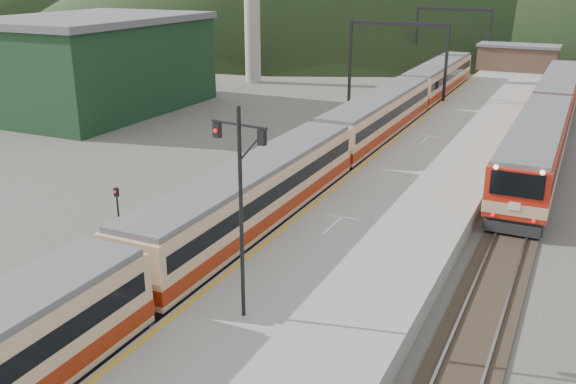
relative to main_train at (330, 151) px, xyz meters
The scene contains 13 objects.
track_main 9.11m from the main_train, 90.00° to the left, with size 2.60×200.00×0.23m.
track_far 10.40m from the main_train, 119.29° to the left, with size 2.60×200.00×0.23m.
track_second 14.67m from the main_train, 37.78° to the left, with size 2.60×200.00×0.23m.
platform 9.02m from the main_train, 50.99° to the left, with size 8.00×100.00×1.00m, color gray.
gantry_near 24.35m from the main_train, 96.80° to the left, with size 9.55×0.25×8.00m.
gantry_far 49.13m from the main_train, 93.33° to the left, with size 9.55×0.25×8.00m.
warehouse 30.14m from the main_train, 158.71° to the left, with size 14.50×20.50×8.60m.
station_shed 47.25m from the main_train, 83.19° to the left, with size 9.40×4.40×3.10m.
main_train is the anchor object (origin of this frame).
second_train 19.60m from the main_train, 54.08° to the left, with size 3.03×41.30×3.70m.
signal_mast 19.06m from the main_train, 77.49° to the right, with size 2.19×0.47×7.47m.
short_signal_b 2.09m from the main_train, behind, with size 0.27×0.24×2.27m.
short_signal_c 13.77m from the main_train, 118.77° to the right, with size 0.24×0.19×2.27m.
Camera 1 is at (14.00, -4.56, 12.53)m, focal length 40.00 mm.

